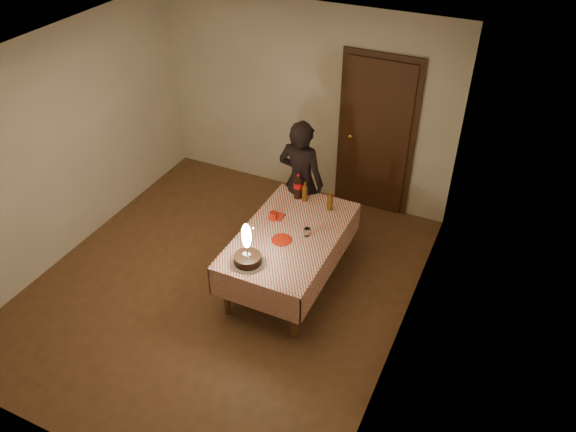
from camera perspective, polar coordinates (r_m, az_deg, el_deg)
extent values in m
cube|color=brown|center=(6.47, -6.62, -6.96)|extent=(4.00, 4.50, 0.01)
cube|color=silver|center=(7.41, 1.68, 11.41)|extent=(4.00, 0.04, 2.60)
cube|color=silver|center=(4.41, -23.13, -12.15)|extent=(4.00, 0.04, 2.60)
cube|color=silver|center=(6.84, -22.05, 6.44)|extent=(0.04, 4.50, 2.60)
cube|color=silver|center=(5.05, 12.27, -2.59)|extent=(0.04, 4.50, 2.60)
cube|color=silver|center=(5.08, -8.67, 15.08)|extent=(4.00, 4.50, 0.04)
cube|color=#472814|center=(7.21, 8.91, 7.80)|extent=(0.85, 0.05, 2.05)
sphere|color=#B28C33|center=(7.26, 6.35, 8.01)|extent=(0.06, 0.06, 0.06)
cube|color=brown|center=(6.05, 0.20, -2.04)|extent=(0.90, 1.60, 0.04)
cylinder|color=brown|center=(5.93, -6.31, -7.60)|extent=(0.07, 0.07, 0.63)
cylinder|color=brown|center=(5.66, 0.63, -9.96)|extent=(0.07, 0.07, 0.63)
cylinder|color=brown|center=(6.92, -0.15, 0.03)|extent=(0.07, 0.07, 0.63)
cylinder|color=brown|center=(6.69, 5.90, -1.63)|extent=(0.07, 0.07, 0.63)
cube|color=silver|center=(6.04, 0.20, -1.85)|extent=(1.02, 1.72, 0.01)
cube|color=silver|center=(5.58, -3.54, -8.16)|extent=(1.02, 0.01, 0.34)
cube|color=silver|center=(6.78, 3.24, 0.99)|extent=(1.02, 0.01, 0.34)
cube|color=silver|center=(6.33, -3.95, -1.92)|extent=(0.01, 1.72, 0.34)
cube|color=silver|center=(6.00, 4.58, -4.42)|extent=(0.01, 1.72, 0.34)
cylinder|color=white|center=(5.68, -4.09, -4.71)|extent=(0.35, 0.35, 0.01)
cylinder|color=black|center=(5.65, -4.11, -4.36)|extent=(0.27, 0.27, 0.08)
cylinder|color=white|center=(5.64, -4.24, -3.87)|extent=(0.07, 0.07, 0.00)
sphere|color=red|center=(5.59, -3.87, -4.10)|extent=(0.02, 0.02, 0.02)
cube|color=#19721E|center=(5.59, -3.78, -4.28)|extent=(0.02, 0.01, 0.00)
cube|color=#19721E|center=(5.59, -4.03, -4.24)|extent=(0.01, 0.02, 0.00)
cylinder|color=#262628|center=(5.58, -4.16, -3.56)|extent=(0.01, 0.01, 0.12)
ellipsoid|color=#FFF2BF|center=(5.47, -4.24, -2.03)|extent=(0.09, 0.09, 0.29)
sphere|color=white|center=(5.53, -4.19, -2.92)|extent=(0.04, 0.04, 0.04)
cylinder|color=red|center=(5.94, -0.65, -2.44)|extent=(0.22, 0.22, 0.01)
cylinder|color=#A91C0B|center=(6.21, -1.51, 0.01)|extent=(0.08, 0.08, 0.10)
cylinder|color=white|center=(5.99, 1.96, -1.65)|extent=(0.07, 0.07, 0.09)
cube|color=red|center=(6.27, -1.17, -0.05)|extent=(0.15, 0.15, 0.02)
cylinder|color=black|center=(6.54, 1.03, 2.72)|extent=(0.10, 0.10, 0.22)
cylinder|color=red|center=(6.51, 1.04, 3.16)|extent=(0.10, 0.10, 0.07)
cone|color=black|center=(6.46, 1.05, 3.84)|extent=(0.10, 0.10, 0.08)
cylinder|color=red|center=(6.44, 1.05, 4.17)|extent=(0.03, 0.03, 0.02)
cylinder|color=#5C360F|center=(6.50, 1.71, 2.24)|extent=(0.06, 0.06, 0.18)
cone|color=#5C360F|center=(6.43, 1.73, 3.13)|extent=(0.06, 0.06, 0.06)
cylinder|color=olive|center=(6.41, 1.74, 3.40)|extent=(0.02, 0.02, 0.02)
cylinder|color=#5C360F|center=(6.36, 4.29, 1.34)|extent=(0.06, 0.06, 0.18)
cone|color=#5C360F|center=(6.30, 4.33, 2.24)|extent=(0.06, 0.06, 0.06)
cylinder|color=olive|center=(6.28, 4.35, 2.50)|extent=(0.02, 0.02, 0.02)
imported|color=black|center=(6.69, 1.31, 3.53)|extent=(0.60, 0.41, 1.59)
cube|color=black|center=(6.51, 1.90, 8.26)|extent=(0.13, 0.10, 0.10)
cylinder|color=black|center=(6.57, 2.21, 8.54)|extent=(0.08, 0.08, 0.08)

